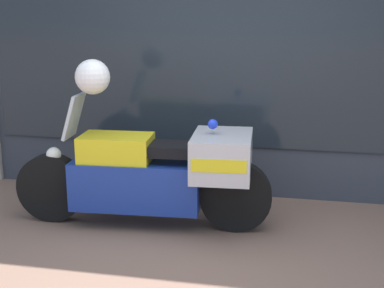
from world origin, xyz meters
The scene contains 5 objects.
ground_plane centered at (0.00, 0.00, 0.00)m, with size 60.00×60.00×0.00m, color #7A5B4C.
shop_building centered at (-0.36, 2.00, 1.92)m, with size 6.72×0.55×3.82m.
window_display centered at (0.28, 2.03, 0.47)m, with size 5.55×0.30×1.97m.
paramedic_motorcycle centered at (-0.45, 0.80, 0.52)m, with size 2.40×0.73×1.23m.
white_helmet centered at (-1.04, 0.77, 1.38)m, with size 0.31×0.31×0.31m, color white.
Camera 1 is at (0.78, -3.70, 1.98)m, focal length 50.00 mm.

